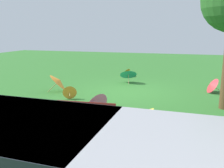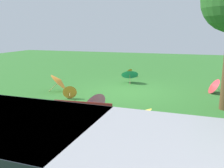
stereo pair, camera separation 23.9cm
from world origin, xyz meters
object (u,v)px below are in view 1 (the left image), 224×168
at_px(parasol_pink_1, 94,105).
at_px(parasol_yellow_1, 144,112).
at_px(parasol_orange_1, 59,81).
at_px(van_dark, 65,167).
at_px(parasol_teal_0, 128,73).
at_px(parasol_orange_2, 126,72).
at_px(parasol_orange_0, 70,92).
at_px(park_bench, 87,116).
at_px(parasol_red_1, 211,85).

relative_size(parasol_pink_1, parasol_yellow_1, 1.53).
xyz_separation_m(parasol_orange_1, parasol_yellow_1, (-4.32, 2.83, -0.15)).
bearing_deg(van_dark, parasol_teal_0, -82.21).
bearing_deg(parasol_yellow_1, parasol_orange_1, -33.17).
height_order(parasol_orange_1, parasol_orange_2, parasol_orange_1).
bearing_deg(parasol_teal_0, van_dark, 97.79).
bearing_deg(parasol_orange_0, parasol_yellow_1, 150.65).
bearing_deg(park_bench, parasol_orange_2, -83.59).
height_order(parasol_red_1, parasol_yellow_1, parasol_red_1).
relative_size(parasol_teal_0, parasol_yellow_1, 1.63).
bearing_deg(parasol_orange_0, parasol_pink_1, 132.76).
bearing_deg(parasol_red_1, parasol_teal_0, -14.40).
relative_size(parasol_orange_0, parasol_orange_2, 0.85).
xyz_separation_m(parasol_teal_0, parasol_red_1, (-4.02, 1.03, -0.17)).
height_order(van_dark, parasol_teal_0, van_dark).
relative_size(parasol_orange_0, parasol_pink_1, 0.60).
bearing_deg(parasol_teal_0, park_bench, 93.34).
bearing_deg(park_bench, parasol_orange_1, -52.80).
xyz_separation_m(parasol_teal_0, parasol_pink_1, (-0.22, 5.70, -0.07)).
height_order(park_bench, parasol_orange_1, park_bench).
bearing_deg(park_bench, van_dark, 106.97).
bearing_deg(parasol_orange_2, parasol_orange_1, 66.24).
height_order(van_dark, parasol_orange_1, van_dark).
distance_m(van_dark, parasol_yellow_1, 4.28).
xyz_separation_m(park_bench, parasol_yellow_1, (-1.35, -1.09, -0.12)).
relative_size(park_bench, parasol_orange_2, 2.24).
height_order(parasol_teal_0, parasol_orange_0, parasol_teal_0).
height_order(parasol_orange_2, parasol_yellow_1, parasol_yellow_1).
xyz_separation_m(parasol_teal_0, parasol_orange_0, (1.58, 3.76, -0.23)).
xyz_separation_m(van_dark, park_bench, (0.95, -3.13, -0.45)).
distance_m(parasol_red_1, parasol_pink_1, 6.02).
bearing_deg(van_dark, park_bench, -73.03).
xyz_separation_m(parasol_red_1, parasol_orange_0, (5.60, 2.73, -0.06)).
bearing_deg(parasol_yellow_1, park_bench, 39.08).
relative_size(parasol_teal_0, parasol_pink_1, 1.07).
bearing_deg(park_bench, parasol_pink_1, -80.29).
height_order(parasol_red_1, parasol_pink_1, parasol_pink_1).
bearing_deg(parasol_orange_2, parasol_pink_1, 95.96).
bearing_deg(parasol_teal_0, parasol_red_1, 165.60).
distance_m(park_bench, parasol_teal_0, 6.73).
height_order(van_dark, park_bench, van_dark).
bearing_deg(parasol_red_1, parasol_orange_2, -31.62).
height_order(park_bench, parasol_orange_0, park_bench).
bearing_deg(parasol_orange_2, parasol_teal_0, 107.47).
xyz_separation_m(parasol_orange_0, parasol_orange_1, (1.00, -0.96, 0.21)).
height_order(van_dark, parasol_red_1, van_dark).
bearing_deg(park_bench, parasol_red_1, -122.54).
bearing_deg(parasol_red_1, park_bench, 57.46).
height_order(parasol_orange_0, parasol_yellow_1, parasol_orange_0).
bearing_deg(parasol_orange_0, parasol_orange_2, -100.38).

